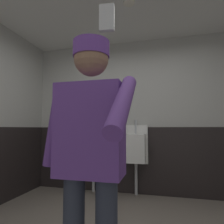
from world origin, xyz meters
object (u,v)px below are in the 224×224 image
Objects in this scene: urinal_middle at (135,148)px; soap_dispenser at (70,118)px; urinal_left at (92,147)px; person at (90,143)px; cell_phone at (107,18)px.

soap_dispenser reaches higher than urinal_middle.
soap_dispenser is at bearing 166.18° from urinal_left.
person is (0.72, -2.04, 0.22)m from urinal_left.
urinal_middle is at bearing 0.00° from urinal_left.
person is at bearing -90.78° from urinal_middle.
urinal_left is 0.75m from urinal_middle.
urinal_left is at bearing 109.47° from person.
urinal_middle is at bearing 89.22° from person.
urinal_middle is at bearing 89.47° from cell_phone.
cell_phone is (0.25, -0.50, 0.53)m from person.
soap_dispenser reaches higher than urinal_left.
cell_phone is at bearing -63.30° from person.
urinal_middle is 2.05m from person.
urinal_left is 1.00× the size of urinal_middle.
urinal_middle is 6.89× the size of soap_dispenser.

